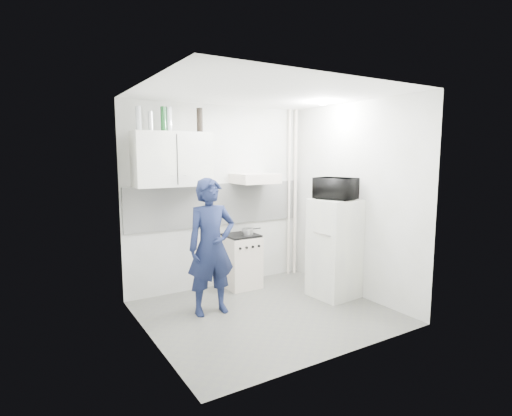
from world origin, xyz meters
TOP-DOWN VIEW (x-y plane):
  - floor at (0.00, 0.00)m, footprint 2.80×2.80m
  - ceiling at (0.00, 0.00)m, footprint 2.80×2.80m
  - wall_back at (0.00, 1.25)m, footprint 2.80×0.00m
  - wall_left at (-1.40, 0.00)m, footprint 0.00×2.60m
  - wall_right at (1.40, 0.00)m, footprint 0.00×2.60m
  - person at (-0.56, 0.35)m, footprint 0.62×0.42m
  - stove at (0.22, 1.00)m, footprint 0.47×0.47m
  - fridge at (1.10, 0.02)m, footprint 0.59×0.59m
  - stove_top at (0.22, 1.00)m, footprint 0.45×0.45m
  - saucepan at (0.29, 0.95)m, footprint 0.16×0.16m
  - microwave at (1.10, 0.02)m, footprint 0.60×0.50m
  - bottle_a at (-1.17, 1.07)m, footprint 0.07×0.07m
  - bottle_b at (-1.02, 1.07)m, footprint 0.06×0.06m
  - bottle_c at (-0.85, 1.07)m, footprint 0.07×0.07m
  - bottle_d at (-0.78, 1.07)m, footprint 0.07×0.07m
  - bottle_e at (-0.36, 1.07)m, footprint 0.08×0.08m
  - upper_cabinet at (-0.75, 1.07)m, footprint 1.00×0.35m
  - range_hood at (0.45, 1.00)m, footprint 0.60×0.50m
  - backsplash at (0.00, 1.24)m, footprint 2.74×0.03m
  - pipe_a at (1.30, 1.17)m, footprint 0.05×0.05m
  - pipe_b at (1.18, 1.17)m, footprint 0.04×0.04m
  - ceiling_spot_fixture at (1.00, 0.20)m, footprint 0.10×0.10m

SIDE VIEW (x-z plane):
  - floor at x=0.00m, z-range 0.00..0.00m
  - stove at x=0.22m, z-range 0.00..0.75m
  - fridge at x=1.10m, z-range 0.00..1.33m
  - stove_top at x=0.22m, z-range 0.75..0.78m
  - person at x=-0.56m, z-range 0.00..1.64m
  - saucepan at x=0.29m, z-range 0.78..0.87m
  - backsplash at x=0.00m, z-range 0.90..1.50m
  - wall_left at x=-1.40m, z-range 0.00..2.60m
  - wall_right at x=1.40m, z-range 0.00..2.60m
  - pipe_a at x=1.30m, z-range 0.00..2.60m
  - pipe_b at x=1.18m, z-range 0.00..2.60m
  - wall_back at x=0.00m, z-range -0.10..2.70m
  - microwave at x=1.10m, z-range 1.33..1.61m
  - range_hood at x=0.45m, z-range 1.50..1.64m
  - upper_cabinet at x=-0.75m, z-range 1.50..2.20m
  - bottle_b at x=-1.02m, z-range 2.20..2.44m
  - bottle_a at x=-1.17m, z-range 2.20..2.49m
  - bottle_d at x=-0.78m, z-range 2.20..2.51m
  - bottle_c at x=-0.85m, z-range 2.20..2.51m
  - bottle_e at x=-0.36m, z-range 2.20..2.52m
  - ceiling_spot_fixture at x=1.00m, z-range 2.56..2.58m
  - ceiling at x=0.00m, z-range 2.60..2.60m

